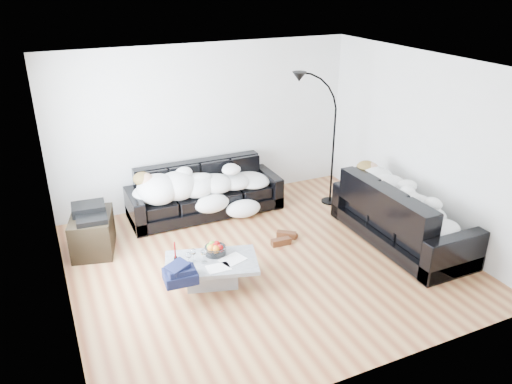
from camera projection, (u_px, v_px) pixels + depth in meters
name	position (u px, v px, depth m)	size (l,w,h in m)	color
ground	(265.00, 261.00, 6.75)	(5.00, 5.00, 0.00)	brown
wall_back	(206.00, 125.00, 8.09)	(5.00, 0.02, 2.60)	silver
wall_left	(53.00, 208.00, 5.27)	(0.02, 4.50, 2.60)	silver
wall_right	(422.00, 145.00, 7.17)	(0.02, 4.50, 2.60)	silver
ceiling	(267.00, 66.00, 5.69)	(5.00, 5.00, 0.00)	white
sofa_back	(205.00, 190.00, 7.94)	(2.42, 0.84, 0.79)	black
sofa_right	(403.00, 214.00, 7.07)	(2.20, 0.94, 0.89)	black
sleeper_back	(205.00, 178.00, 7.81)	(2.05, 0.71, 0.41)	white
sleeper_right	(404.00, 200.00, 6.98)	(1.88, 0.80, 0.46)	white
teal_cushion	(372.00, 180.00, 7.50)	(0.36, 0.30, 0.20)	#0D614B
coffee_table	(212.00, 272.00, 6.20)	(1.13, 0.66, 0.33)	#939699
fruit_bowl	(215.00, 248.00, 6.25)	(0.27, 0.27, 0.17)	white
wine_glass_a	(193.00, 255.00, 6.09)	(0.07, 0.07, 0.18)	white
wine_glass_b	(189.00, 259.00, 6.02)	(0.07, 0.07, 0.16)	white
wine_glass_c	(204.00, 256.00, 6.06)	(0.08, 0.08, 0.19)	white
candle_left	(175.00, 252.00, 6.12)	(0.04, 0.04, 0.22)	maroon
candle_right	(175.00, 250.00, 6.15)	(0.04, 0.04, 0.22)	maroon
newspaper_a	(233.00, 259.00, 6.15)	(0.30, 0.23, 0.01)	silver
newspaper_b	(218.00, 268.00, 5.98)	(0.28, 0.20, 0.01)	silver
navy_jacket	(179.00, 268.00, 5.65)	(0.40, 0.33, 0.20)	black
shoes	(283.00, 238.00, 7.21)	(0.47, 0.35, 0.11)	#472311
av_cabinet	(93.00, 233.00, 6.91)	(0.54, 0.78, 0.54)	black
stereo	(89.00, 211.00, 6.78)	(0.44, 0.34, 0.13)	black
floor_lamp	(333.00, 147.00, 8.07)	(0.72, 0.29, 1.98)	black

